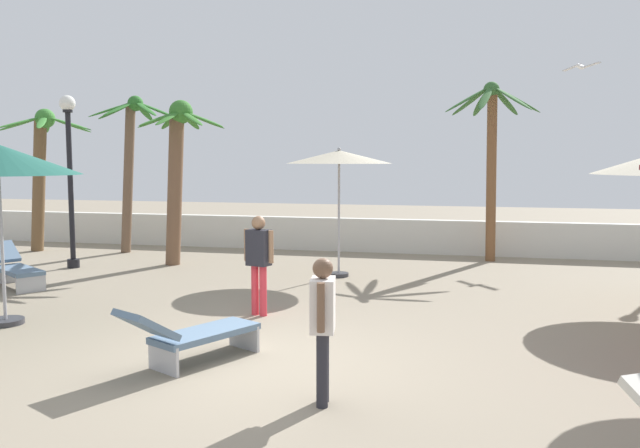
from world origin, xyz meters
The scene contains 13 objects.
ground_plane centered at (0.00, 0.00, 0.00)m, with size 56.00×56.00×0.00m, color gray.
boundary_wall centered at (0.00, 9.94, 0.46)m, with size 25.20×0.30×0.91m, color silver.
patio_umbrella_0 centered at (-0.19, 6.06, 2.55)m, with size 2.26×2.26×2.78m.
palm_tree_0 centered at (-4.24, 6.69, 2.50)m, with size 2.20×2.20×3.92m.
palm_tree_1 centered at (3.01, 9.06, 2.89)m, with size 2.35×2.37×4.42m.
palm_tree_2 centered at (-6.35, 8.30, 2.79)m, with size 2.44×2.43×4.21m.
palm_tree_3 centered at (-8.88, 7.98, 2.49)m, with size 2.79×2.61×3.90m.
lamp_post_0 centered at (-6.48, 5.75, 2.43)m, with size 0.36×0.36×3.99m.
lounge_chair_1 centered at (-6.30, 3.51, 0.40)m, with size 1.87×1.47×0.83m.
lounge_chair_2 centered at (-0.74, -0.30, 0.40)m, with size 1.34×1.91×0.83m.
guest_0 centered at (1.14, -1.19, 0.92)m, with size 0.29×0.55×1.54m.
guest_1 centered at (-0.74, 2.32, 0.98)m, with size 0.54×0.33×1.63m.
seagull_0 centered at (5.38, 11.61, 5.04)m, with size 0.92×0.80×0.16m.
Camera 1 is at (2.61, -7.55, 2.54)m, focal length 36.46 mm.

